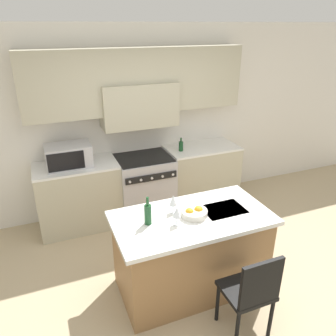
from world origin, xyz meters
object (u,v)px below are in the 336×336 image
at_px(microwave, 69,156).
at_px(island_chair, 251,291).
at_px(fruit_bowl, 194,213).
at_px(oil_bottle_on_counter, 181,146).
at_px(wine_glass_near, 177,212).
at_px(wine_bottle, 148,214).
at_px(wine_glass_far, 173,201).
at_px(range_stove, 144,186).

xyz_separation_m(microwave, island_chair, (1.22, -2.44, -0.56)).
xyz_separation_m(fruit_bowl, oil_bottle_on_counter, (0.58, 1.64, 0.08)).
distance_m(wine_glass_near, fruit_bowl, 0.25).
relative_size(wine_bottle, wine_glass_far, 1.45).
xyz_separation_m(range_stove, fruit_bowl, (-0.00, -1.66, 0.48)).
xyz_separation_m(wine_glass_near, wine_glass_far, (0.05, 0.22, 0.00)).
distance_m(island_chair, wine_glass_near, 0.95).
relative_size(range_stove, wine_glass_near, 4.60).
bearing_deg(range_stove, wine_bottle, -106.39).
height_order(wine_bottle, wine_glass_far, wine_bottle).
bearing_deg(fruit_bowl, wine_glass_near, -161.07).
bearing_deg(range_stove, wine_glass_far, -96.37).
bearing_deg(wine_bottle, microwave, 108.53).
height_order(microwave, oil_bottle_on_counter, microwave).
height_order(range_stove, fruit_bowl, fruit_bowl).
bearing_deg(oil_bottle_on_counter, range_stove, 178.43).
xyz_separation_m(microwave, fruit_bowl, (1.02, -1.67, -0.15)).
distance_m(range_stove, fruit_bowl, 1.72).
relative_size(range_stove, wine_glass_far, 4.60).
relative_size(microwave, wine_glass_near, 2.90).
distance_m(microwave, fruit_bowl, 1.97).
bearing_deg(wine_glass_near, range_stove, 82.65).
relative_size(range_stove, microwave, 1.59).
distance_m(range_stove, island_chair, 2.43).
xyz_separation_m(microwave, wine_bottle, (0.55, -1.63, -0.08)).
bearing_deg(range_stove, microwave, 178.95).
xyz_separation_m(range_stove, wine_glass_near, (-0.22, -1.73, 0.57)).
relative_size(island_chair, wine_glass_far, 4.61).
bearing_deg(oil_bottle_on_counter, wine_bottle, -123.42).
height_order(range_stove, island_chair, same).
xyz_separation_m(range_stove, island_chair, (0.20, -2.42, 0.06)).
relative_size(range_stove, island_chair, 1.00).
bearing_deg(microwave, wine_glass_far, -60.87).
relative_size(wine_bottle, wine_glass_near, 1.45).
bearing_deg(range_stove, island_chair, -85.23).
relative_size(island_chair, oil_bottle_on_counter, 4.56).
relative_size(wine_glass_far, oil_bottle_on_counter, 0.99).
xyz_separation_m(island_chair, wine_glass_far, (-0.37, 0.90, 0.51)).
relative_size(wine_glass_near, fruit_bowl, 0.75).
xyz_separation_m(range_stove, microwave, (-1.02, 0.02, 0.63)).
relative_size(island_chair, wine_bottle, 3.19).
bearing_deg(microwave, wine_bottle, -71.47).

